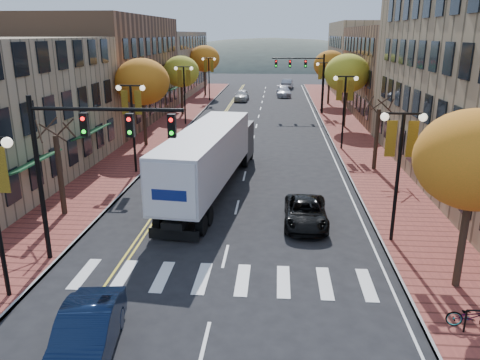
% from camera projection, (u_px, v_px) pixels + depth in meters
% --- Properties ---
extents(ground, '(200.00, 200.00, 0.00)m').
position_uv_depth(ground, '(213.00, 307.00, 16.53)').
color(ground, black).
rests_on(ground, ground).
extents(sidewalk_left, '(4.00, 85.00, 0.15)m').
position_uv_depth(sidewalk_left, '(168.00, 127.00, 48.09)').
color(sidewalk_left, brown).
rests_on(sidewalk_left, ground).
extents(sidewalk_right, '(4.00, 85.00, 0.15)m').
position_uv_depth(sidewalk_right, '(346.00, 129.00, 46.74)').
color(sidewalk_right, brown).
rests_on(sidewalk_right, ground).
extents(building_left_mid, '(12.00, 24.00, 11.00)m').
position_uv_depth(building_left_mid, '(100.00, 70.00, 50.39)').
color(building_left_mid, brown).
rests_on(building_left_mid, ground).
extents(building_left_far, '(12.00, 26.00, 9.50)m').
position_uv_depth(building_left_far, '(158.00, 63.00, 74.39)').
color(building_left_far, '#9E8966').
rests_on(building_left_far, ground).
extents(building_right_mid, '(15.00, 24.00, 10.00)m').
position_uv_depth(building_right_mid, '(421.00, 72.00, 53.59)').
color(building_right_mid, brown).
rests_on(building_right_mid, ground).
extents(building_right_far, '(15.00, 20.00, 11.00)m').
position_uv_depth(building_right_far, '(381.00, 58.00, 74.37)').
color(building_right_far, '#9E8966').
rests_on(building_right_far, ground).
extents(tree_left_a, '(0.28, 0.28, 4.20)m').
position_uv_depth(tree_left_a, '(60.00, 175.00, 24.14)').
color(tree_left_a, '#382619').
rests_on(tree_left_a, sidewalk_left).
extents(tree_left_b, '(4.48, 4.48, 7.21)m').
position_uv_depth(tree_left_b, '(142.00, 82.00, 38.40)').
color(tree_left_b, '#382619').
rests_on(tree_left_b, sidewalk_left).
extents(tree_left_c, '(4.16, 4.16, 6.69)m').
position_uv_depth(tree_left_c, '(181.00, 72.00, 53.73)').
color(tree_left_c, '#382619').
rests_on(tree_left_c, sidewalk_left).
extents(tree_left_d, '(4.61, 4.61, 7.42)m').
position_uv_depth(tree_left_d, '(205.00, 59.00, 70.69)').
color(tree_left_d, '#382619').
rests_on(tree_left_d, sidewalk_left).
extents(tree_right_a, '(4.16, 4.16, 6.69)m').
position_uv_depth(tree_right_a, '(475.00, 160.00, 16.24)').
color(tree_right_a, '#382619').
rests_on(tree_right_a, sidewalk_right).
extents(tree_right_b, '(0.28, 0.28, 4.20)m').
position_uv_depth(tree_right_b, '(376.00, 139.00, 32.30)').
color(tree_right_b, '#382619').
rests_on(tree_right_b, sidewalk_right).
extents(tree_right_c, '(4.48, 4.48, 7.21)m').
position_uv_depth(tree_right_c, '(347.00, 73.00, 46.56)').
color(tree_right_c, '#382619').
rests_on(tree_right_c, sidewalk_right).
extents(tree_right_d, '(4.35, 4.35, 7.00)m').
position_uv_depth(tree_right_d, '(330.00, 65.00, 61.83)').
color(tree_right_d, '#382619').
rests_on(tree_right_d, sidewalk_right).
extents(lamp_left_b, '(1.96, 0.36, 6.05)m').
position_uv_depth(lamp_left_b, '(132.00, 112.00, 31.02)').
color(lamp_left_b, black).
rests_on(lamp_left_b, ground).
extents(lamp_left_c, '(1.96, 0.36, 6.05)m').
position_uv_depth(lamp_left_c, '(184.00, 84.00, 48.14)').
color(lamp_left_c, black).
rests_on(lamp_left_c, ground).
extents(lamp_left_d, '(1.96, 0.36, 6.05)m').
position_uv_depth(lamp_left_d, '(209.00, 71.00, 65.26)').
color(lamp_left_d, black).
rests_on(lamp_left_d, ground).
extents(lamp_right_a, '(1.96, 0.36, 6.05)m').
position_uv_depth(lamp_right_a, '(400.00, 152.00, 20.39)').
color(lamp_right_a, black).
rests_on(lamp_right_a, ground).
extents(lamp_right_b, '(1.96, 0.36, 6.05)m').
position_uv_depth(lamp_right_b, '(345.00, 98.00, 37.51)').
color(lamp_right_b, black).
rests_on(lamp_right_b, ground).
extents(lamp_right_c, '(1.96, 0.36, 6.05)m').
position_uv_depth(lamp_right_c, '(324.00, 78.00, 54.63)').
color(lamp_right_c, black).
rests_on(lamp_right_c, ground).
extents(traffic_mast_near, '(6.10, 0.35, 7.00)m').
position_uv_depth(traffic_mast_near, '(83.00, 149.00, 18.32)').
color(traffic_mast_near, black).
rests_on(traffic_mast_near, ground).
extents(traffic_mast_far, '(6.10, 0.34, 7.00)m').
position_uv_depth(traffic_mast_far, '(307.00, 72.00, 54.59)').
color(traffic_mast_far, black).
rests_on(traffic_mast_far, ground).
extents(semi_truck, '(4.25, 16.35, 4.04)m').
position_uv_depth(semi_truck, '(212.00, 153.00, 28.10)').
color(semi_truck, black).
rests_on(semi_truck, ground).
extents(navy_sedan, '(2.18, 4.71, 1.49)m').
position_uv_depth(navy_sedan, '(86.00, 335.00, 13.82)').
color(navy_sedan, black).
rests_on(navy_sedan, ground).
extents(black_suv, '(2.22, 4.65, 1.28)m').
position_uv_depth(black_suv, '(306.00, 213.00, 23.52)').
color(black_suv, black).
rests_on(black_suv, ground).
extents(car_far_white, '(2.04, 4.73, 1.59)m').
position_uv_depth(car_far_white, '(242.00, 95.00, 66.97)').
color(car_far_white, silver).
rests_on(car_far_white, ground).
extents(car_far_silver, '(2.34, 5.29, 1.51)m').
position_uv_depth(car_far_silver, '(284.00, 92.00, 71.50)').
color(car_far_silver, '#BAB9C1').
rests_on(car_far_silver, ground).
extents(car_far_oncoming, '(2.28, 5.18, 1.65)m').
position_uv_depth(car_far_oncoming, '(287.00, 84.00, 82.02)').
color(car_far_oncoming, '#9D9DA5').
rests_on(car_far_oncoming, ground).
extents(bicycle, '(1.61, 0.73, 0.82)m').
position_uv_depth(bicycle, '(472.00, 317.00, 15.03)').
color(bicycle, gray).
rests_on(bicycle, sidewalk_right).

